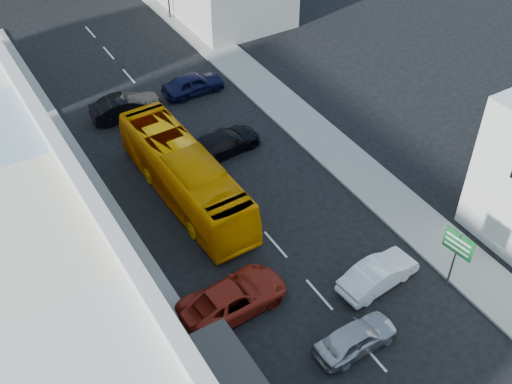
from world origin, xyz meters
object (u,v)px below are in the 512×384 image
bus (185,176)px  pedestrian_left (146,299)px  car_red (233,298)px  direction_sign (454,260)px  car_silver (356,338)px  car_white (378,274)px

bus → pedestrian_left: bus is taller
car_red → direction_sign: (9.79, -4.23, 1.11)m
car_silver → direction_sign: (6.21, 0.57, 1.11)m
car_silver → pedestrian_left: pedestrian_left is taller
car_white → pedestrian_left: pedestrian_left is taller
car_white → pedestrian_left: 11.29m
car_white → car_red: bearing=64.6°
car_silver → car_white: same height
car_silver → pedestrian_left: size_ratio=2.59×
bus → direction_sign: (8.11, -12.63, 0.26)m
car_white → direction_sign: direction_sign is taller
bus → pedestrian_left: 8.42m
car_silver → car_red: 5.98m
bus → car_silver: (1.90, -13.20, -0.85)m
car_silver → car_red: size_ratio=0.96×
car_white → pedestrian_left: size_ratio=2.59×
bus → car_red: bus is taller
car_red → pedestrian_left: bearing=58.5°
car_silver → direction_sign: size_ratio=1.22×
pedestrian_left → car_white: bearing=-96.0°
direction_sign → car_red: bearing=148.1°
pedestrian_left → bus: bearing=-22.9°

